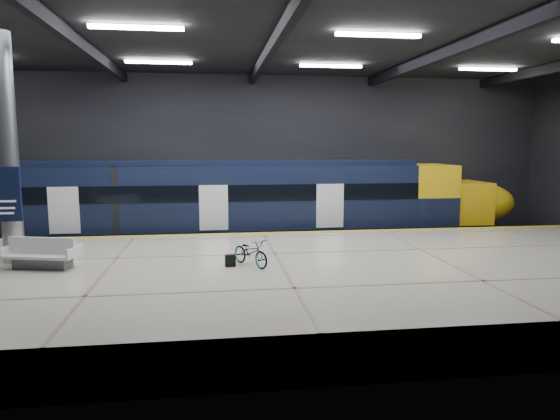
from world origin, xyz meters
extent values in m
plane|color=black|center=(0.00, 0.00, 0.00)|extent=(30.00, 30.00, 0.00)
cube|color=black|center=(0.00, 8.00, 4.00)|extent=(30.00, 0.10, 8.00)
cube|color=black|center=(0.00, -8.00, 4.00)|extent=(30.00, 0.10, 8.00)
cube|color=black|center=(0.00, 0.00, 8.00)|extent=(30.00, 16.00, 0.10)
cube|color=black|center=(-6.00, 0.00, 7.75)|extent=(0.25, 16.00, 0.40)
cube|color=black|center=(0.00, 0.00, 7.75)|extent=(0.25, 16.00, 0.40)
cube|color=black|center=(6.00, 0.00, 7.75)|extent=(0.25, 16.00, 0.40)
cube|color=white|center=(-4.00, -2.00, 7.88)|extent=(2.60, 0.18, 0.10)
cube|color=white|center=(3.00, -2.00, 7.88)|extent=(2.60, 0.18, 0.10)
cube|color=white|center=(-4.00, 4.00, 7.88)|extent=(2.60, 0.18, 0.10)
cube|color=white|center=(3.00, 4.00, 7.88)|extent=(2.60, 0.18, 0.10)
cube|color=white|center=(10.00, 4.00, 7.88)|extent=(2.60, 0.18, 0.10)
cube|color=beige|center=(0.00, -2.50, 0.55)|extent=(30.00, 11.00, 1.10)
cube|color=gold|center=(0.00, 2.75, 1.11)|extent=(30.00, 0.40, 0.01)
cube|color=gray|center=(0.00, 4.78, 0.08)|extent=(30.00, 0.08, 0.16)
cube|color=gray|center=(0.00, 6.22, 0.08)|extent=(30.00, 0.08, 0.16)
cube|color=black|center=(-4.94, 5.50, 0.55)|extent=(24.00, 2.58, 0.80)
cube|color=black|center=(-4.94, 5.50, 2.33)|extent=(24.00, 2.80, 2.75)
cube|color=black|center=(-4.94, 5.50, 3.82)|extent=(24.00, 2.30, 0.24)
cube|color=black|center=(-4.94, 4.09, 2.60)|extent=(24.00, 0.04, 0.70)
cube|color=white|center=(-1.94, 4.08, 2.00)|extent=(1.20, 0.05, 1.90)
cube|color=yellow|center=(8.06, 5.50, 2.33)|extent=(2.00, 2.80, 2.75)
ellipsoid|color=yellow|center=(10.66, 5.50, 1.85)|extent=(3.60, 2.52, 1.90)
cube|color=black|center=(8.36, 5.50, 2.50)|extent=(1.60, 2.38, 0.80)
cube|color=#595B60|center=(-6.87, -2.02, 1.25)|extent=(1.67, 0.89, 0.30)
cube|color=white|center=(-6.87, -2.02, 1.48)|extent=(2.15, 1.33, 0.08)
cube|color=white|center=(-6.87, -2.02, 1.76)|extent=(1.95, 0.59, 0.50)
cube|color=white|center=(-7.83, -1.77, 1.60)|extent=(0.28, 0.83, 0.30)
cube|color=white|center=(-5.90, -2.28, 1.60)|extent=(0.28, 0.83, 0.30)
imported|color=#99999E|center=(-0.90, -2.54, 1.50)|extent=(1.29, 1.58, 0.81)
cube|color=black|center=(-1.50, -2.54, 1.28)|extent=(0.32, 0.21, 0.35)
cylinder|color=#9EA0A5|center=(-8.00, -1.00, 4.55)|extent=(0.60, 0.60, 6.90)
cube|color=black|center=(-8.00, -1.42, 3.20)|extent=(0.90, 0.12, 1.60)
camera|label=1|loc=(-1.99, -16.85, 4.65)|focal=32.00mm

